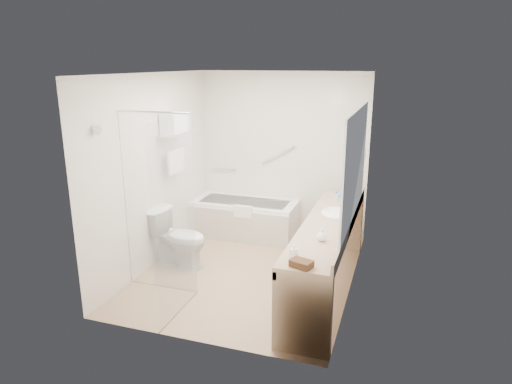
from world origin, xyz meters
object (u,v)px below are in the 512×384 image
(vanity_counter, at_px, (327,240))
(water_bottle_left, at_px, (341,200))
(bathtub, at_px, (245,218))
(toilet, at_px, (179,238))
(amenity_basket, at_px, (301,264))

(vanity_counter, distance_m, water_bottle_left, 0.70)
(vanity_counter, xyz_separation_m, water_bottle_left, (0.05, 0.63, 0.30))
(bathtub, relative_size, toilet, 2.06)
(vanity_counter, xyz_separation_m, toilet, (-1.97, 0.07, -0.26))
(vanity_counter, xyz_separation_m, amenity_basket, (-0.03, -1.25, 0.24))
(bathtub, xyz_separation_m, vanity_counter, (1.52, -1.39, 0.36))
(amenity_basket, distance_m, water_bottle_left, 1.88)
(water_bottle_left, bearing_deg, vanity_counter, -94.66)
(water_bottle_left, bearing_deg, amenity_basket, -92.49)
(toilet, xyz_separation_m, amenity_basket, (1.94, -1.32, 0.50))
(bathtub, relative_size, vanity_counter, 0.59)
(water_bottle_left, bearing_deg, toilet, -164.61)
(bathtub, distance_m, amenity_basket, 3.09)
(vanity_counter, height_order, water_bottle_left, water_bottle_left)
(vanity_counter, distance_m, toilet, 1.99)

